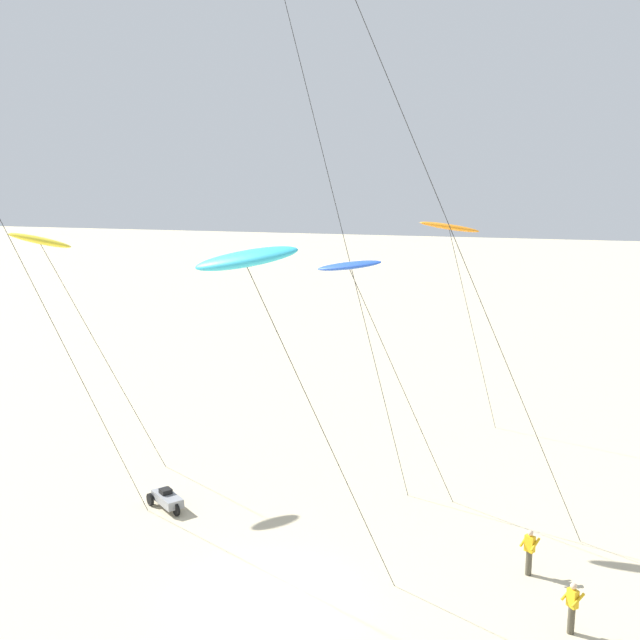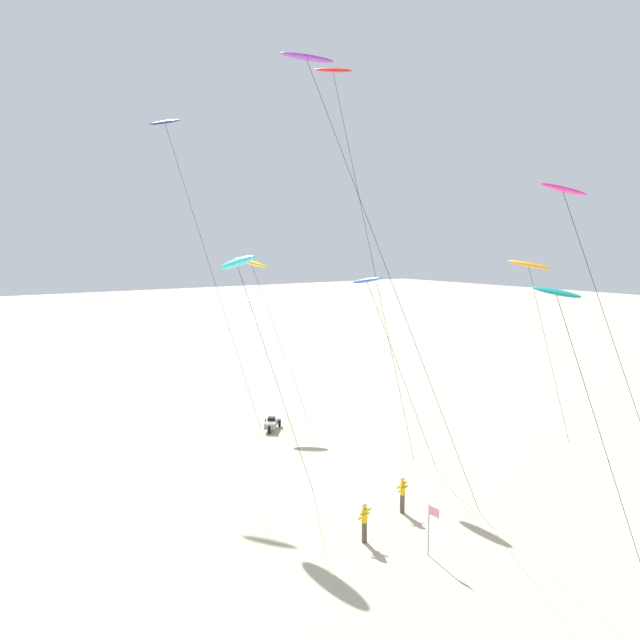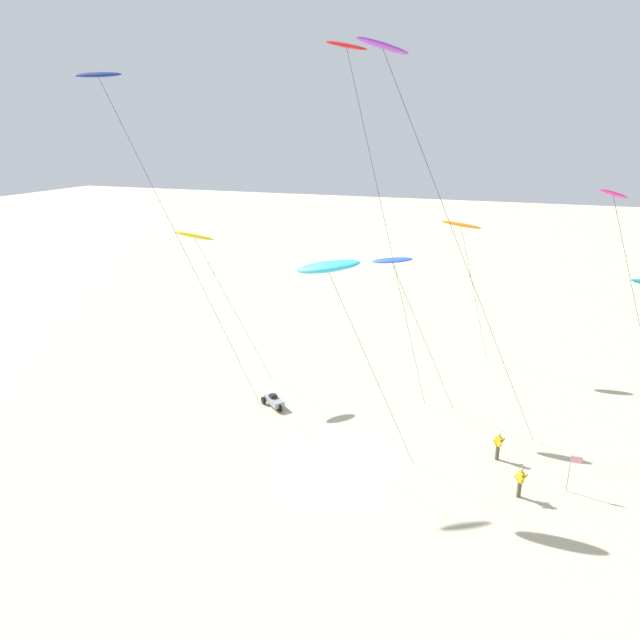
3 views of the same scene
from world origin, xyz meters
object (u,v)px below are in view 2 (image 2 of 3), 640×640
kite_teal (558,298)px  marker_flag (431,521)px  kite_blue (368,281)px  kite_flyer_nearest (402,494)px  kite_flyer_middle (364,521)px  beach_buggy (271,423)px  kite_navy (166,127)px  kite_cyan (238,263)px  kite_orange (529,265)px  kite_purple (308,61)px  kite_magenta (565,196)px  kite_yellow (252,263)px  kite_red (334,77)px

kite_teal → marker_flag: size_ratio=5.09×
kite_blue → kite_flyer_nearest: (7.29, -3.80, -9.15)m
kite_flyer_middle → beach_buggy: (-15.77, 4.90, -0.46)m
kite_navy → marker_flag: bearing=-0.7°
kite_flyer_nearest → kite_cyan: bearing=-158.3°
kite_orange → kite_flyer_middle: size_ratio=6.73×
kite_purple → kite_orange: size_ratio=1.96×
kite_orange → kite_teal: (10.75, -12.54, -0.62)m
kite_orange → kite_blue: 10.99m
kite_flyer_middle → marker_flag: 2.86m
kite_orange → kite_cyan: bearing=-103.9°
kite_cyan → kite_flyer_nearest: (8.91, 3.55, -10.29)m
beach_buggy → kite_blue: bearing=16.5°
kite_purple → kite_orange: kite_purple is taller
kite_cyan → kite_teal: (15.19, 5.41, -0.99)m
kite_blue → kite_navy: bearing=-161.2°
kite_magenta → kite_blue: size_ratio=1.41×
kite_purple → kite_flyer_middle: size_ratio=13.18×
kite_yellow → kite_red: (11.07, -0.50, 11.07)m
kite_yellow → kite_teal: size_ratio=1.05×
beach_buggy → marker_flag: 18.59m
kite_flyer_nearest → marker_flag: (3.70, -1.86, 0.60)m
kite_red → beach_buggy: size_ratio=11.45×
kite_blue → marker_flag: bearing=-27.3°
kite_red → kite_flyer_middle: bearing=-30.7°
kite_blue → kite_red: (-2.95, -0.21, 11.70)m
kite_red → kite_navy: 13.90m
kite_magenta → kite_cyan: bearing=-148.3°
kite_purple → kite_red: bearing=128.1°
kite_cyan → beach_buggy: kite_cyan is taller
kite_navy → kite_flyer_middle: (24.32, -1.67, -19.34)m
kite_orange → kite_yellow: kite_orange is taller
kite_blue → kite_flyer_middle: size_ratio=6.28×
kite_navy → kite_flyer_nearest: bearing=3.9°
kite_blue → marker_flag: kite_blue is taller
kite_purple → kite_teal: (13.50, 2.12, -11.14)m
kite_blue → kite_flyer_middle: 14.36m
kite_purple → kite_navy: bearing=-175.3°
kite_purple → beach_buggy: (-7.30, 1.94, -20.91)m
kite_navy → kite_teal: (29.35, 3.41, -10.04)m
kite_orange → marker_flag: kite_orange is taller
kite_purple → kite_red: kite_red is taller
kite_flyer_nearest → marker_flag: 4.19m
kite_magenta → kite_yellow: (-25.76, -0.60, -3.49)m
kite_teal → kite_navy: bearing=-173.4°
kite_cyan → kite_flyer_nearest: bearing=21.7°
kite_yellow → kite_teal: (27.60, -2.24, -0.48)m
kite_purple → beach_buggy: 22.23m
kite_navy → kite_purple: bearing=4.7°
kite_red → kite_flyer_middle: kite_red is taller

